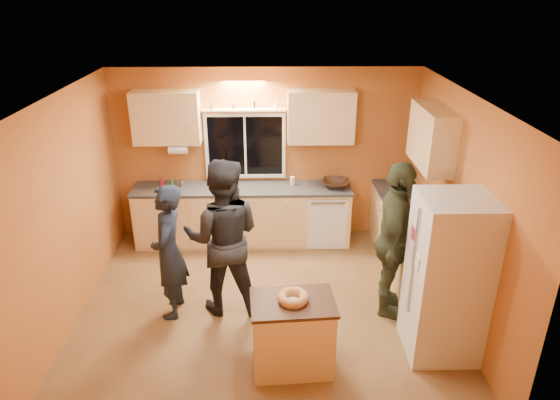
{
  "coord_description": "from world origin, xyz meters",
  "views": [
    {
      "loc": [
        0.08,
        -5.14,
        3.71
      ],
      "look_at": [
        0.19,
        0.4,
        1.26
      ],
      "focal_mm": 32.0,
      "sensor_mm": 36.0,
      "label": 1
    }
  ],
  "objects_px": {
    "person_center": "(223,238)",
    "person_right": "(395,241)",
    "person_left": "(169,252)",
    "refrigerator": "(447,278)",
    "island": "(293,334)"
  },
  "relations": [
    {
      "from": "refrigerator",
      "to": "person_left",
      "type": "height_order",
      "value": "refrigerator"
    },
    {
      "from": "person_center",
      "to": "person_right",
      "type": "height_order",
      "value": "person_center"
    },
    {
      "from": "person_right",
      "to": "island",
      "type": "bearing_deg",
      "value": 145.06
    },
    {
      "from": "person_left",
      "to": "person_center",
      "type": "bearing_deg",
      "value": 98.15
    },
    {
      "from": "island",
      "to": "person_right",
      "type": "height_order",
      "value": "person_right"
    },
    {
      "from": "refrigerator",
      "to": "person_right",
      "type": "xyz_separation_m",
      "value": [
        -0.39,
        0.7,
        0.06
      ]
    },
    {
      "from": "person_center",
      "to": "person_right",
      "type": "bearing_deg",
      "value": 178.14
    },
    {
      "from": "island",
      "to": "person_center",
      "type": "xyz_separation_m",
      "value": [
        -0.77,
        1.05,
        0.55
      ]
    },
    {
      "from": "person_center",
      "to": "person_left",
      "type": "bearing_deg",
      "value": 9.23
    },
    {
      "from": "island",
      "to": "refrigerator",
      "type": "bearing_deg",
      "value": 4.71
    },
    {
      "from": "island",
      "to": "person_right",
      "type": "distance_m",
      "value": 1.63
    },
    {
      "from": "refrigerator",
      "to": "person_center",
      "type": "bearing_deg",
      "value": 161.22
    },
    {
      "from": "person_left",
      "to": "person_right",
      "type": "height_order",
      "value": "person_right"
    },
    {
      "from": "person_left",
      "to": "person_right",
      "type": "relative_size",
      "value": 0.86
    },
    {
      "from": "refrigerator",
      "to": "island",
      "type": "height_order",
      "value": "refrigerator"
    }
  ]
}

